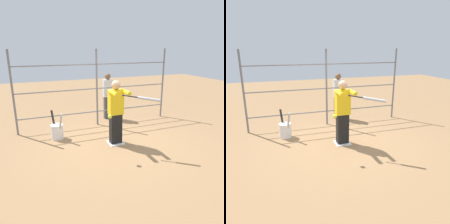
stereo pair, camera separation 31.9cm
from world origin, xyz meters
TOP-DOWN VIEW (x-y plane):
  - ground_plane at (0.00, 0.00)m, footprint 24.00×24.00m
  - home_plate at (0.00, 0.00)m, footprint 0.40×0.40m
  - fence_backstop at (0.00, -1.60)m, footprint 5.05×0.06m
  - batter at (0.00, 0.02)m, footprint 0.44×0.58m
  - baseball_bat_swinging at (-0.41, 0.79)m, footprint 0.72×0.60m
  - softball_in_flight at (0.44, 0.72)m, footprint 0.10×0.10m
  - bat_bucket at (1.43, -0.89)m, footprint 0.36×0.54m
  - bystander_behind_fence at (-0.57, -2.12)m, footprint 0.34×0.21m

SIDE VIEW (x-z plane):
  - ground_plane at x=0.00m, z-range 0.00..0.00m
  - home_plate at x=0.00m, z-range 0.00..0.02m
  - bat_bucket at x=1.43m, z-range -0.17..0.63m
  - bystander_behind_fence at x=-0.57m, z-range 0.03..1.67m
  - batter at x=0.00m, z-range 0.07..1.79m
  - softball_in_flight at x=0.44m, z-range 0.98..1.08m
  - fence_backstop at x=0.00m, z-range 0.00..2.47m
  - baseball_bat_swinging at x=-0.41m, z-range 1.33..1.45m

